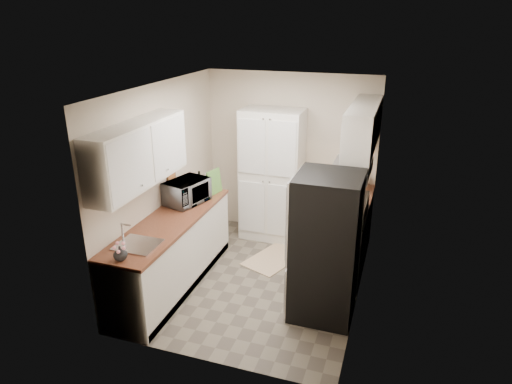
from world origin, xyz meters
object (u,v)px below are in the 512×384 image
refrigerator (326,247)px  pantry_cabinet (272,175)px  electric_range (338,245)px  toaster_oven (354,182)px  microwave (187,192)px  wine_bottle (200,185)px

refrigerator → pantry_cabinet: bearing=123.5°
electric_range → refrigerator: refrigerator is taller
pantry_cabinet → electric_range: pantry_cabinet is taller
pantry_cabinet → toaster_oven: 1.23m
microwave → toaster_oven: size_ratio=1.51×
microwave → electric_range: bearing=-66.6°
pantry_cabinet → microwave: (-0.82, -1.20, 0.08)m
microwave → toaster_oven: 2.37m
electric_range → wine_bottle: (-1.95, 0.02, 0.60)m
wine_bottle → toaster_oven: wine_bottle is taller
electric_range → microwave: size_ratio=1.97×
pantry_cabinet → refrigerator: size_ratio=1.18×
electric_range → wine_bottle: 2.04m
microwave → refrigerator: bearing=-89.5°
pantry_cabinet → microwave: 1.46m
toaster_oven → pantry_cabinet: bearing=171.5°
pantry_cabinet → microwave: bearing=-124.3°
refrigerator → toaster_oven: (0.09, 1.73, 0.18)m
refrigerator → wine_bottle: refrigerator is taller
wine_bottle → toaster_oven: size_ratio=0.85×
electric_range → toaster_oven: bearing=86.9°
microwave → wine_bottle: wine_bottle is taller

